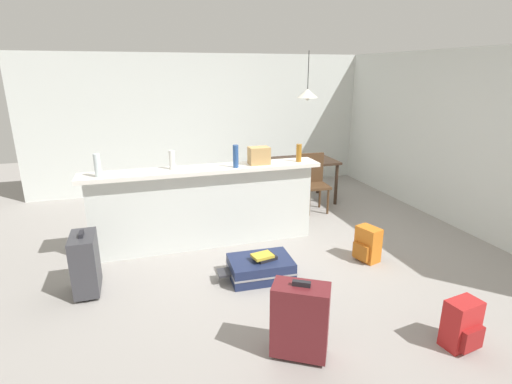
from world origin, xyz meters
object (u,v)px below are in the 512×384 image
at_px(bottle_clear, 97,165).
at_px(grocery_bag, 259,156).
at_px(bottle_amber, 299,153).
at_px(bottle_blue, 236,156).
at_px(backpack_red, 462,325).
at_px(dining_chair_near_partition, 313,180).
at_px(backpack_orange, 367,245).
at_px(pendant_lamp, 307,93).
at_px(suitcase_upright_charcoal, 85,263).
at_px(bottle_white, 172,160).
at_px(suitcase_upright_maroon, 300,320).
at_px(book_stack, 264,257).
at_px(dining_table, 302,165).
at_px(suitcase_flat_navy, 260,268).

bearing_deg(bottle_clear, grocery_bag, 1.79).
height_order(bottle_amber, grocery_bag, bottle_amber).
bearing_deg(bottle_blue, backpack_red, -62.75).
relative_size(dining_chair_near_partition, backpack_red, 2.21).
height_order(bottle_amber, backpack_orange, bottle_amber).
relative_size(bottle_clear, pendant_lamp, 0.34).
bearing_deg(bottle_clear, pendant_lamp, 23.59).
xyz_separation_m(dining_chair_near_partition, suitcase_upright_charcoal, (-3.29, -1.60, -0.19)).
height_order(suitcase_upright_charcoal, backpack_orange, suitcase_upright_charcoal).
bearing_deg(bottle_white, grocery_bag, -2.80).
distance_m(grocery_bag, backpack_red, 2.88).
distance_m(suitcase_upright_maroon, book_stack, 1.26).
bearing_deg(backpack_red, bottle_clear, 138.97).
relative_size(bottle_blue, book_stack, 0.97).
relative_size(backpack_red, backpack_orange, 1.00).
height_order(grocery_bag, dining_table, grocery_bag).
xyz_separation_m(bottle_amber, grocery_bag, (-0.54, 0.02, -0.01)).
bearing_deg(pendant_lamp, dining_chair_near_partition, -95.31).
relative_size(bottle_blue, backpack_orange, 0.67).
bearing_deg(backpack_red, backpack_orange, 85.51).
distance_m(dining_table, suitcase_upright_charcoal, 3.91).
bearing_deg(book_stack, dining_chair_near_partition, 51.95).
relative_size(bottle_amber, pendant_lamp, 0.30).
bearing_deg(backpack_red, dining_table, 86.02).
bearing_deg(pendant_lamp, bottle_clear, -156.41).
xyz_separation_m(bottle_white, suitcase_upright_charcoal, (-1.00, -0.78, -0.84)).
xyz_separation_m(backpack_orange, book_stack, (-1.32, -0.04, 0.05)).
bearing_deg(backpack_orange, bottle_clear, 163.24).
bearing_deg(bottle_amber, suitcase_flat_navy, -131.34).
bearing_deg(suitcase_upright_maroon, backpack_orange, 41.85).
height_order(bottle_amber, suitcase_upright_maroon, bottle_amber).
bearing_deg(bottle_amber, suitcase_upright_charcoal, -164.92).
bearing_deg(bottle_white, bottle_blue, -10.46).
bearing_deg(grocery_bag, bottle_clear, -178.21).
relative_size(bottle_white, suitcase_upright_charcoal, 0.34).
height_order(backpack_orange, suitcase_upright_maroon, suitcase_upright_maroon).
height_order(dining_chair_near_partition, book_stack, dining_chair_near_partition).
bearing_deg(grocery_bag, bottle_white, 177.20).
bearing_deg(bottle_clear, backpack_red, -41.03).
bearing_deg(book_stack, bottle_blue, 94.53).
bearing_deg(bottle_blue, bottle_clear, 179.03).
xyz_separation_m(pendant_lamp, backpack_red, (-0.31, -3.87, -1.64)).
relative_size(grocery_bag, dining_chair_near_partition, 0.28).
distance_m(bottle_blue, pendant_lamp, 2.21).
relative_size(dining_chair_near_partition, book_stack, 3.22).
distance_m(bottle_blue, suitcase_upright_charcoal, 2.06).
bearing_deg(suitcase_flat_navy, bottle_amber, 48.66).
bearing_deg(suitcase_flat_navy, pendant_lamp, 56.10).
distance_m(grocery_bag, dining_chair_near_partition, 1.62).
distance_m(bottle_amber, suitcase_flat_navy, 1.64).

